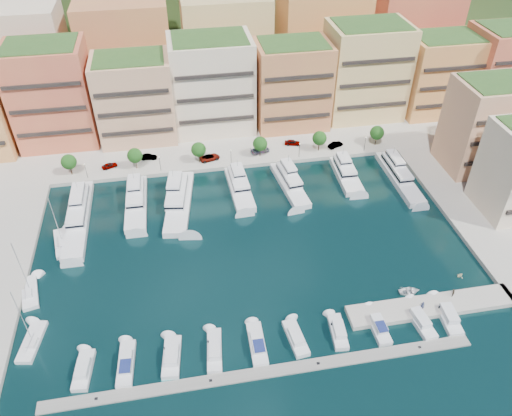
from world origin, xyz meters
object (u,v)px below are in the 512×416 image
at_px(cruiser_3, 215,351).
at_px(car_3, 260,150).
at_px(lamppost_4, 365,141).
at_px(cruiser_4, 257,344).
at_px(tree_5, 377,133).
at_px(yacht_1, 136,200).
at_px(car_0, 109,165).
at_px(cruiser_5, 296,338).
at_px(tender_2, 409,291).
at_px(sailboat_2, 62,244).
at_px(cruiser_7, 378,326).
at_px(tree_3, 260,144).
at_px(lamppost_0, 85,168).
at_px(yacht_5, 346,173).
at_px(car_5, 335,145).
at_px(lamppost_1, 160,161).
at_px(car_4, 292,142).
at_px(tender_3, 460,275).
at_px(car_1, 149,157).
at_px(cruiser_1, 126,364).
at_px(cruiser_6, 338,332).
at_px(tree_4, 320,138).
at_px(tree_1, 135,156).
at_px(cruiser_0, 84,370).
at_px(cruiser_2, 172,357).
at_px(person_1, 453,293).
at_px(yacht_4, 289,182).
at_px(tree_2, 199,150).
at_px(sailboat_1, 30,293).
at_px(person_0, 422,306).
at_px(cruiser_9, 447,315).
at_px(car_2, 210,157).
at_px(tree_0, 69,162).
at_px(yacht_6, 398,174).
at_px(yacht_2, 179,199).
at_px(sailboat_0, 32,342).

distance_m(cruiser_3, car_3, 62.86).
height_order(lamppost_4, cruiser_4, lamppost_4).
distance_m(tree_5, yacht_1, 65.68).
height_order(car_0, car_3, car_3).
bearing_deg(cruiser_5, tender_2, 15.84).
bearing_deg(tree_5, sailboat_2, -162.32).
height_order(lamppost_4, cruiser_7, lamppost_4).
distance_m(tree_3, lamppost_0, 44.07).
relative_size(yacht_5, car_5, 3.63).
relative_size(lamppost_1, sailboat_2, 0.32).
relative_size(tender_2, car_4, 0.96).
relative_size(tender_3, car_1, 0.38).
bearing_deg(cruiser_1, lamppost_1, 82.37).
bearing_deg(cruiser_6, lamppost_0, 130.19).
distance_m(tree_4, tender_3, 51.53).
height_order(tree_1, lamppost_4, tree_1).
bearing_deg(cruiser_5, cruiser_0, 180.00).
bearing_deg(cruiser_2, car_3, 66.27).
bearing_deg(sailboat_2, car_5, 20.91).
height_order(tree_4, lamppost_0, tree_4).
height_order(cruiser_3, person_1, person_1).
xyz_separation_m(yacht_4, cruiser_3, (-23.57, -44.95, -0.54)).
height_order(cruiser_6, person_1, person_1).
xyz_separation_m(tree_2, sailboat_1, (-35.98, -38.74, -4.43)).
height_order(cruiser_1, car_4, car_4).
bearing_deg(person_0, lamppost_1, -13.93).
height_order(yacht_1, sailboat_1, sailboat_1).
height_order(cruiser_9, tender_2, cruiser_9).
xyz_separation_m(yacht_1, car_0, (-6.72, 15.28, 0.58)).
xyz_separation_m(cruiser_9, car_1, (-52.70, 61.81, 1.14)).
bearing_deg(car_1, car_2, -93.48).
height_order(tree_0, yacht_6, tree_0).
bearing_deg(tender_2, car_4, 12.54).
height_order(tree_4, cruiser_7, tree_4).
bearing_deg(yacht_2, lamppost_1, 106.49).
xyz_separation_m(lamppost_4, yacht_4, (-23.17, -10.84, -2.73)).
distance_m(tree_3, yacht_1, 35.15).
xyz_separation_m(cruiser_9, sailboat_1, (-75.76, 19.36, -0.23)).
bearing_deg(yacht_6, sailboat_1, -164.18).
bearing_deg(sailboat_2, cruiser_5, -37.13).
relative_size(sailboat_0, car_2, 2.49).
bearing_deg(cruiser_2, tender_3, 8.98).
height_order(tree_3, lamppost_1, tree_3).
relative_size(yacht_6, cruiser_4, 2.54).
relative_size(cruiser_5, sailboat_2, 0.60).
distance_m(cruiser_3, person_0, 38.38).
distance_m(cruiser_0, car_2, 64.57).
relative_size(tree_3, yacht_5, 0.35).
bearing_deg(tree_5, car_2, 179.33).
bearing_deg(car_1, person_0, -133.01).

